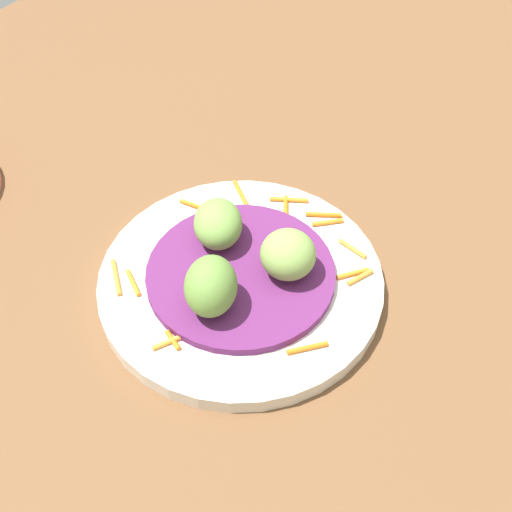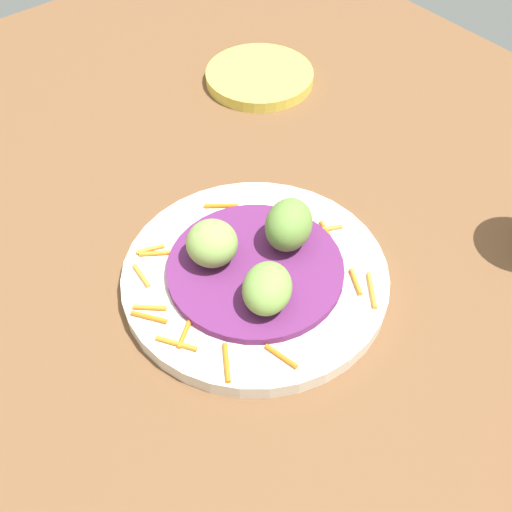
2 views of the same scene
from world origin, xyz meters
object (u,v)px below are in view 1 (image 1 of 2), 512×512
Objects in this scene: guac_scoop_center at (218,224)px; guac_scoop_right at (211,286)px; guac_scoop_left at (291,256)px; main_plate at (241,282)px.

guac_scoop_right is at bearing 124.65° from guac_scoop_center.
guac_scoop_left reaches higher than guac_scoop_center.
guac_scoop_left is at bearing -145.35° from main_plate.
guac_scoop_left is 0.90× the size of guac_scoop_right.
guac_scoop_right reaches higher than guac_scoop_left.
guac_scoop_left is 6.99cm from guac_scoop_right.
guac_scoop_left is at bearing -115.35° from guac_scoop_right.
main_plate is 5.22× the size of guac_scoop_left.
main_plate is 4.70× the size of guac_scoop_center.
main_plate is 5.19cm from guac_scoop_center.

